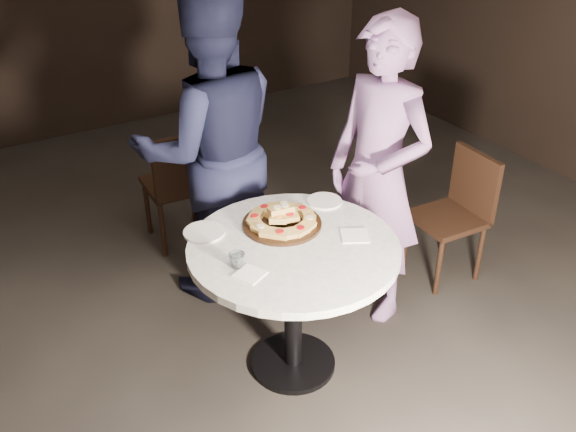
{
  "coord_description": "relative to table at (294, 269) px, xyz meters",
  "views": [
    {
      "loc": [
        -1.34,
        -2.25,
        2.37
      ],
      "look_at": [
        -0.02,
        -0.09,
        0.88
      ],
      "focal_mm": 40.0,
      "sensor_mm": 36.0,
      "label": 1
    }
  ],
  "objects": [
    {
      "name": "serving_board",
      "position": [
        0.04,
        0.18,
        0.15
      ],
      "size": [
        0.45,
        0.45,
        0.02
      ],
      "primitive_type": "cylinder",
      "rotation": [
        0.0,
        0.0,
        -0.18
      ],
      "color": "black",
      "rests_on": "table"
    },
    {
      "name": "diner_teal",
      "position": [
        0.66,
        0.21,
        0.23
      ],
      "size": [
        0.53,
        0.69,
        1.68
      ],
      "primitive_type": "imported",
      "rotation": [
        0.0,
        0.0,
        -1.34
      ],
      "color": "slate",
      "rests_on": "ground"
    },
    {
      "name": "plate_left",
      "position": [
        -0.31,
        0.31,
        0.14
      ],
      "size": [
        0.25,
        0.25,
        0.01
      ],
      "primitive_type": "cylinder",
      "rotation": [
        0.0,
        0.0,
        -0.27
      ],
      "color": "white",
      "rests_on": "table"
    },
    {
      "name": "diner_navy",
      "position": [
        -0.0,
        0.86,
        0.29
      ],
      "size": [
        0.99,
        0.84,
        1.79
      ],
      "primitive_type": "imported",
      "rotation": [
        0.0,
        0.0,
        2.93
      ],
      "color": "black",
      "rests_on": "ground"
    },
    {
      "name": "chair_far",
      "position": [
        -0.01,
        1.37,
        -0.13
      ],
      "size": [
        0.41,
        0.43,
        0.82
      ],
      "rotation": [
        0.0,
        0.0,
        3.08
      ],
      "color": "black",
      "rests_on": "ground"
    },
    {
      "name": "floor",
      "position": [
        0.02,
        0.14,
        -0.61
      ],
      "size": [
        7.0,
        7.0,
        0.0
      ],
      "primitive_type": "plane",
      "color": "black",
      "rests_on": "ground"
    },
    {
      "name": "chair_right",
      "position": [
        1.3,
        0.21,
        -0.15
      ],
      "size": [
        0.41,
        0.39,
        0.79
      ],
      "rotation": [
        0.0,
        0.0,
        -1.63
      ],
      "color": "black",
      "rests_on": "ground"
    },
    {
      "name": "napkin_far",
      "position": [
        0.29,
        -0.09,
        0.14
      ],
      "size": [
        0.17,
        0.17,
        0.01
      ],
      "primitive_type": "cube",
      "rotation": [
        0.0,
        0.0,
        -0.51
      ],
      "color": "white",
      "rests_on": "table"
    },
    {
      "name": "table",
      "position": [
        0.0,
        0.0,
        0.0
      ],
      "size": [
        1.05,
        1.05,
        0.75
      ],
      "rotation": [
        0.0,
        0.0,
        -0.06
      ],
      "color": "black",
      "rests_on": "ground"
    },
    {
      "name": "focaccia_pile",
      "position": [
        0.04,
        0.18,
        0.18
      ],
      "size": [
        0.35,
        0.35,
        0.09
      ],
      "rotation": [
        0.0,
        0.0,
        0.17
      ],
      "color": "#B99047",
      "rests_on": "serving_board"
    },
    {
      "name": "napkin_near",
      "position": [
        -0.29,
        -0.1,
        0.14
      ],
      "size": [
        0.15,
        0.15,
        0.01
      ],
      "primitive_type": "cube",
      "rotation": [
        0.0,
        0.0,
        0.44
      ],
      "color": "white",
      "rests_on": "table"
    },
    {
      "name": "water_glass",
      "position": [
        -0.3,
        -0.02,
        0.17
      ],
      "size": [
        0.09,
        0.09,
        0.07
      ],
      "primitive_type": "imported",
      "rotation": [
        0.0,
        0.0,
        -0.29
      ],
      "color": "silver",
      "rests_on": "table"
    },
    {
      "name": "plate_right",
      "position": [
        0.35,
        0.26,
        0.14
      ],
      "size": [
        0.2,
        0.2,
        0.01
      ],
      "primitive_type": "cylinder",
      "rotation": [
        0.0,
        0.0,
        -0.09
      ],
      "color": "white",
      "rests_on": "table"
    }
  ]
}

